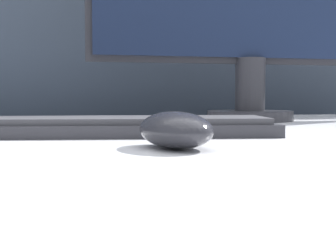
# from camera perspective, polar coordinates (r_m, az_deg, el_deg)

# --- Properties ---
(partition_panel) EXTENTS (5.00, 0.03, 1.45)m
(partition_panel) POSITION_cam_1_polar(r_m,az_deg,el_deg) (1.24, -10.67, -0.31)
(partition_panel) COLOR #333D4C
(partition_panel) RESTS_ON ground_plane
(computer_mouse_near) EXTENTS (0.09, 0.11, 0.04)m
(computer_mouse_near) POSITION_cam_1_polar(r_m,az_deg,el_deg) (0.47, 0.89, -0.48)
(computer_mouse_near) COLOR #232328
(computer_mouse_near) RESTS_ON desk
(keyboard) EXTENTS (0.41, 0.18, 0.02)m
(keyboard) POSITION_cam_1_polar(r_m,az_deg,el_deg) (0.62, -5.49, -0.07)
(keyboard) COLOR #28282D
(keyboard) RESTS_ON desk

